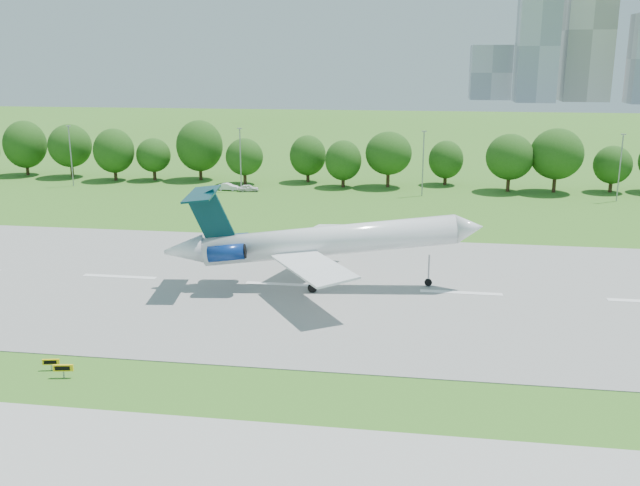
{
  "coord_description": "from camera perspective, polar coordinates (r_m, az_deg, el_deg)",
  "views": [
    {
      "loc": [
        15.67,
        -51.49,
        25.48
      ],
      "look_at": [
        5.21,
        18.0,
        7.02
      ],
      "focal_mm": 40.0,
      "sensor_mm": 36.0,
      "label": 1
    }
  ],
  "objects": [
    {
      "name": "taxi_sign_left",
      "position": [
        62.57,
        -19.86,
        -9.4
      ],
      "size": [
        1.65,
        0.46,
        1.15
      ],
      "rotation": [
        0.0,
        0.0,
        0.17
      ],
      "color": "gray",
      "rests_on": "ground"
    },
    {
      "name": "tree_line",
      "position": [
        145.62,
        2.33,
        7.09
      ],
      "size": [
        288.4,
        8.4,
        10.4
      ],
      "color": "#382314",
      "rests_on": "ground"
    },
    {
      "name": "service_vehicle_a",
      "position": [
        141.28,
        -7.37,
        4.49
      ],
      "size": [
        4.29,
        1.81,
        1.38
      ],
      "primitive_type": "imported",
      "rotation": [
        0.0,
        0.0,
        1.49
      ],
      "color": "white",
      "rests_on": "ground"
    },
    {
      "name": "ground",
      "position": [
        59.54,
        -7.69,
        -10.76
      ],
      "size": [
        600.0,
        600.0,
        0.0
      ],
      "primitive_type": "plane",
      "color": "#38691B",
      "rests_on": "ground"
    },
    {
      "name": "skyline",
      "position": [
        450.13,
        20.05,
        14.5
      ],
      "size": [
        127.0,
        52.0,
        80.0
      ],
      "color": "#B2B2B7",
      "rests_on": "ground"
    },
    {
      "name": "light_poles",
      "position": [
        136.07,
        0.81,
        6.63
      ],
      "size": [
        175.9,
        0.25,
        12.19
      ],
      "color": "gray",
      "rests_on": "ground"
    },
    {
      "name": "service_vehicle_b",
      "position": [
        139.56,
        -5.75,
        4.4
      ],
      "size": [
        4.21,
        2.33,
        1.35
      ],
      "primitive_type": "imported",
      "rotation": [
        0.0,
        0.0,
        1.76
      ],
      "color": "silver",
      "rests_on": "ground"
    },
    {
      "name": "taxi_sign_centre",
      "position": [
        64.39,
        -20.73,
        -8.9
      ],
      "size": [
        1.41,
        0.45,
        0.99
      ],
      "rotation": [
        0.0,
        0.0,
        0.21
      ],
      "color": "gray",
      "rests_on": "ground"
    },
    {
      "name": "runway",
      "position": [
        82.11,
        -2.87,
        -3.35
      ],
      "size": [
        400.0,
        45.0,
        0.08
      ],
      "primitive_type": "cube",
      "color": "gray",
      "rests_on": "ground"
    },
    {
      "name": "airliner",
      "position": [
        79.76,
        -0.53,
        0.19
      ],
      "size": [
        36.09,
        25.93,
        11.29
      ],
      "rotation": [
        0.0,
        -0.1,
        0.14
      ],
      "color": "white",
      "rests_on": "ground"
    }
  ]
}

